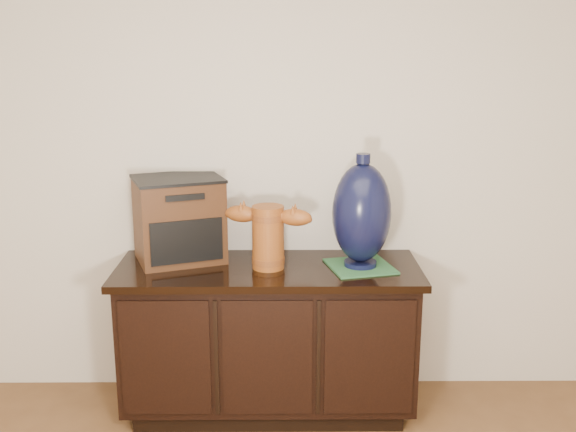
{
  "coord_description": "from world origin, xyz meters",
  "views": [
    {
      "loc": [
        0.07,
        -0.85,
        1.79
      ],
      "look_at": [
        0.1,
        2.18,
        1.02
      ],
      "focal_mm": 42.0,
      "sensor_mm": 36.0,
      "label": 1
    }
  ],
  "objects_px": {
    "sideboard": "(269,338)",
    "tv_radio": "(179,219)",
    "spray_can": "(267,240)",
    "terracotta_vessel": "(268,233)",
    "lamp_base": "(362,213)"
  },
  "relations": [
    {
      "from": "sideboard",
      "to": "spray_can",
      "type": "bearing_deg",
      "value": 92.79
    },
    {
      "from": "lamp_base",
      "to": "tv_radio",
      "type": "bearing_deg",
      "value": 171.87
    },
    {
      "from": "lamp_base",
      "to": "spray_can",
      "type": "xyz_separation_m",
      "value": [
        -0.45,
        0.13,
        -0.17
      ]
    },
    {
      "from": "sideboard",
      "to": "terracotta_vessel",
      "type": "bearing_deg",
      "value": -84.34
    },
    {
      "from": "tv_radio",
      "to": "spray_can",
      "type": "bearing_deg",
      "value": -19.97
    },
    {
      "from": "tv_radio",
      "to": "spray_can",
      "type": "xyz_separation_m",
      "value": [
        0.43,
        0.0,
        -0.11
      ]
    },
    {
      "from": "terracotta_vessel",
      "to": "spray_can",
      "type": "relative_size",
      "value": 2.15
    },
    {
      "from": "sideboard",
      "to": "tv_radio",
      "type": "relative_size",
      "value": 2.91
    },
    {
      "from": "tv_radio",
      "to": "lamp_base",
      "type": "bearing_deg",
      "value": -28.57
    },
    {
      "from": "terracotta_vessel",
      "to": "tv_radio",
      "type": "distance_m",
      "value": 0.46
    },
    {
      "from": "spray_can",
      "to": "terracotta_vessel",
      "type": "bearing_deg",
      "value": -86.9
    },
    {
      "from": "terracotta_vessel",
      "to": "lamp_base",
      "type": "xyz_separation_m",
      "value": [
        0.44,
        0.01,
        0.09
      ]
    },
    {
      "from": "sideboard",
      "to": "tv_radio",
      "type": "distance_m",
      "value": 0.73
    },
    {
      "from": "sideboard",
      "to": "tv_radio",
      "type": "bearing_deg",
      "value": 165.14
    },
    {
      "from": "lamp_base",
      "to": "spray_can",
      "type": "bearing_deg",
      "value": 163.92
    }
  ]
}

